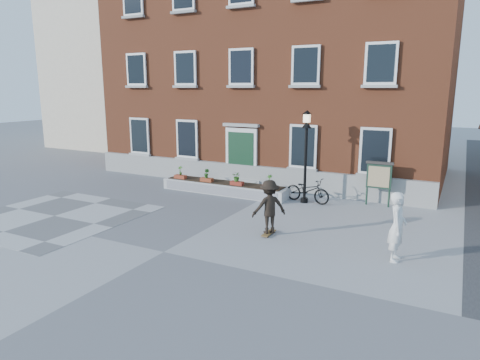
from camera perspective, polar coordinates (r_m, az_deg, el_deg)
The scene contains 10 objects.
ground at distance 13.23m, azimuth -10.13°, elevation -9.43°, with size 100.00×100.00×0.00m, color gray.
checker_patch at distance 17.98m, azimuth -23.51°, elevation -4.42°, with size 6.00×6.00×0.01m, color #5C5C5F.
distant_building at distance 39.24m, azimuth -13.66°, elevation 14.32°, with size 10.00×12.00×13.00m, color beige.
bicycle at distance 18.55m, azimuth 8.99°, elevation -1.36°, with size 0.71×2.03×1.06m, color black.
bystander at distance 12.90m, azimuth 20.24°, elevation -5.88°, with size 0.73×0.48×2.00m, color silver.
brick_building at distance 25.57m, azimuth 5.60°, elevation 15.45°, with size 18.40×10.85×12.60m.
planter_assembly at distance 19.92m, azimuth -2.11°, elevation -0.94°, with size 6.20×1.12×1.15m.
lamp_post at distance 18.14m, azimuth 8.80°, elevation 4.80°, with size 0.40×0.40×3.93m.
notice_board at distance 18.52m, azimuth 18.05°, elevation 0.48°, with size 1.10×0.16×1.87m.
skateboarder at distance 14.22m, azimuth 3.91°, elevation -3.59°, with size 1.30×1.29×1.88m.
Camera 1 is at (7.64, -9.66, 4.84)m, focal length 32.00 mm.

